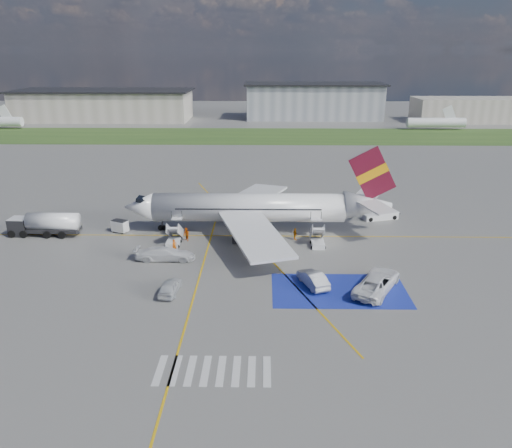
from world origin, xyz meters
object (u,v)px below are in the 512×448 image
(gpu_cart, at_px, (120,227))
(van_white_a, at_px, (377,279))
(airliner, at_px, (260,208))
(van_white_b, at_px, (165,252))
(car_silver_b, at_px, (313,279))
(car_silver_a, at_px, (170,287))
(belt_loader, at_px, (380,216))
(fuel_tanker, at_px, (45,226))

(gpu_cart, bearing_deg, van_white_a, -5.03)
(airliner, relative_size, van_white_a, 5.73)
(van_white_b, bearing_deg, airliner, -47.43)
(car_silver_b, height_order, van_white_b, van_white_b)
(gpu_cart, height_order, van_white_b, van_white_b)
(van_white_a, bearing_deg, car_silver_b, 22.35)
(car_silver_a, height_order, car_silver_b, car_silver_b)
(airliner, distance_m, van_white_a, 21.80)
(gpu_cart, relative_size, belt_loader, 0.42)
(airliner, relative_size, gpu_cart, 15.26)
(car_silver_a, bearing_deg, airliner, -110.73)
(airliner, relative_size, car_silver_a, 8.45)
(gpu_cart, xyz_separation_m, van_white_b, (8.03, -9.49, 0.26))
(belt_loader, xyz_separation_m, van_white_b, (-29.06, -15.79, 0.63))
(car_silver_b, bearing_deg, belt_loader, -139.07)
(fuel_tanker, distance_m, belt_loader, 47.40)
(airliner, height_order, car_silver_b, airliner)
(van_white_b, bearing_deg, car_silver_b, -111.34)
(car_silver_a, bearing_deg, car_silver_b, -167.53)
(fuel_tanker, height_order, van_white_a, fuel_tanker)
(belt_loader, bearing_deg, van_white_a, -118.49)
(gpu_cart, height_order, belt_loader, gpu_cart)
(airliner, distance_m, belt_loader, 18.97)
(airliner, xyz_separation_m, van_white_b, (-11.16, -10.26, -2.35))
(gpu_cart, height_order, car_silver_a, gpu_cart)
(fuel_tanker, xyz_separation_m, car_silver_a, (19.83, -16.72, -0.60))
(fuel_tanker, bearing_deg, gpu_cart, 10.03)
(fuel_tanker, height_order, car_silver_b, fuel_tanker)
(fuel_tanker, bearing_deg, car_silver_a, -38.24)
(gpu_cart, xyz_separation_m, car_silver_a, (10.15, -18.10, -0.04))
(airliner, xyz_separation_m, car_silver_b, (5.83, -16.89, -2.58))
(airliner, bearing_deg, van_white_b, -137.40)
(airliner, bearing_deg, gpu_cart, -177.70)
(car_silver_b, bearing_deg, van_white_a, 151.68)
(van_white_a, bearing_deg, fuel_tanker, 9.21)
(car_silver_b, bearing_deg, van_white_b, -42.07)
(gpu_cart, bearing_deg, fuel_tanker, -148.64)
(gpu_cart, height_order, car_silver_b, gpu_cart)
(belt_loader, relative_size, van_white_a, 0.89)
(airliner, height_order, belt_loader, airliner)
(car_silver_b, bearing_deg, car_silver_a, -13.15)
(gpu_cart, distance_m, car_silver_b, 29.76)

